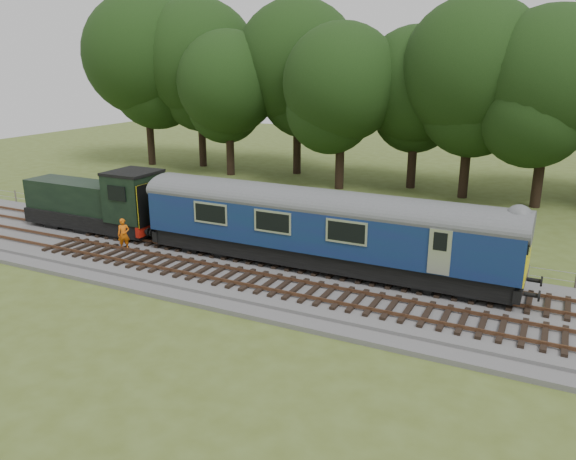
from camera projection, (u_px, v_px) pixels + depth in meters
The scene contains 9 objects.
ground at pixel (370, 296), 24.46m from camera, with size 120.00×120.00×0.00m, color #4A5820.
ballast at pixel (370, 292), 24.41m from camera, with size 70.00×7.00×0.35m, color #4C4C4F.
track_north at pixel (380, 276), 25.54m from camera, with size 67.20×2.40×0.21m.
track_south at pixel (358, 301), 22.97m from camera, with size 67.20×2.40×0.21m.
fence at pixel (398, 264), 28.32m from camera, with size 64.00×0.12×1.00m, color #6B6054, non-canonical shape.
tree_line at pixel (461, 194), 43.33m from camera, with size 70.00×8.00×18.00m, color black, non-canonical shape.
dmu_railcar at pixel (321, 222), 26.17m from camera, with size 18.05×2.86×3.88m.
shunter_loco at pixel (98, 203), 32.29m from camera, with size 8.92×2.60×3.38m.
worker at pixel (124, 234), 29.14m from camera, with size 0.61×0.40×1.68m, color #DB5D0B.
Camera 1 is at (6.84, -21.83, 9.82)m, focal length 35.00 mm.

